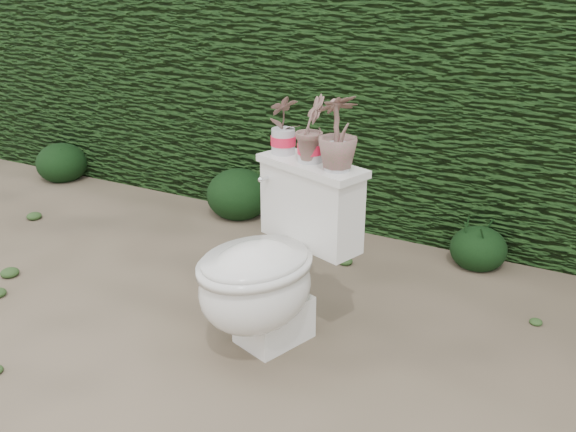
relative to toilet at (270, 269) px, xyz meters
The scene contains 9 objects.
ground 0.42m from the toilet, 113.14° to the left, with size 60.00×60.00×0.00m, color #817059.
hedge 1.86m from the toilet, 92.72° to the left, with size 8.00×1.00×1.60m, color #204216.
toilet is the anchor object (origin of this frame).
potted_plant_left 0.62m from the toilet, 107.21° to the left, with size 0.13×0.09×0.24m, color #23712D.
potted_plant_center 0.60m from the toilet, 73.17° to the left, with size 0.15×0.12×0.26m, color #23712D.
potted_plant_right 0.63m from the toilet, 39.75° to the left, with size 0.17×0.17×0.30m, color #23712D.
liriope_clump_0 2.76m from the toilet, 154.38° to the left, with size 0.38×0.38×0.30m, color black.
liriope_clump_1 1.52m from the toilet, 127.28° to the left, with size 0.42×0.42×0.33m, color black.
liriope_clump_2 1.37m from the toilet, 61.94° to the left, with size 0.31×0.31×0.25m, color black.
Camera 1 is at (1.28, -2.30, 1.59)m, focal length 40.00 mm.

